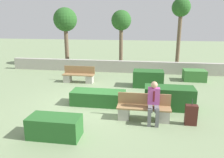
% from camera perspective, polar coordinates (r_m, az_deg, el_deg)
% --- Properties ---
extents(ground_plane, '(60.00, 60.00, 0.00)m').
position_cam_1_polar(ground_plane, '(8.86, -4.18, -6.31)').
color(ground_plane, gray).
extents(perimeter_wall, '(13.97, 0.30, 0.75)m').
position_cam_1_polar(perimeter_wall, '(14.08, 0.93, 3.32)').
color(perimeter_wall, '#ADA89E').
rests_on(perimeter_wall, ground_plane).
extents(bench_front, '(1.77, 0.48, 0.85)m').
position_cam_1_polar(bench_front, '(7.41, 8.25, -8.08)').
color(bench_front, '#937047').
rests_on(bench_front, ground_plane).
extents(bench_left_side, '(1.69, 0.49, 0.85)m').
position_cam_1_polar(bench_left_side, '(11.84, -8.71, 0.66)').
color(bench_left_side, '#937047').
rests_on(bench_left_side, ground_plane).
extents(person_seated_man, '(0.38, 0.64, 1.34)m').
position_cam_1_polar(person_seated_man, '(7.14, 10.82, -5.52)').
color(person_seated_man, slate).
rests_on(person_seated_man, ground_plane).
extents(hedge_block_near_left, '(1.18, 0.84, 0.61)m').
position_cam_1_polar(hedge_block_near_left, '(12.86, 20.69, 0.91)').
color(hedge_block_near_left, '#3D7A38').
rests_on(hedge_block_near_left, ground_plane).
extents(hedge_block_near_right, '(2.10, 0.81, 0.55)m').
position_cam_1_polar(hedge_block_near_right, '(8.64, -3.62, -4.90)').
color(hedge_block_near_right, '#286028').
rests_on(hedge_block_near_right, ground_plane).
extents(hedge_block_mid_left, '(1.47, 0.70, 0.62)m').
position_cam_1_polar(hedge_block_mid_left, '(6.51, -14.73, -11.98)').
color(hedge_block_mid_left, '#286028').
rests_on(hedge_block_mid_left, ground_plane).
extents(hedge_block_mid_right, '(1.48, 0.86, 0.82)m').
position_cam_1_polar(hedge_block_mid_right, '(11.08, 9.42, 0.11)').
color(hedge_block_mid_right, '#235623').
rests_on(hedge_block_mid_right, ground_plane).
extents(hedge_block_far_left, '(1.82, 0.80, 0.83)m').
position_cam_1_polar(hedge_block_far_left, '(8.48, 14.67, -4.76)').
color(hedge_block_far_left, '#235623').
rests_on(hedge_block_far_left, ground_plane).
extents(suitcase, '(0.37, 0.21, 0.86)m').
position_cam_1_polar(suitcase, '(7.41, 19.94, -8.82)').
color(suitcase, '#471E19').
rests_on(suitcase, ground_plane).
extents(tree_leftmost, '(1.68, 1.68, 4.15)m').
position_cam_1_polar(tree_leftmost, '(16.53, -12.11, 14.66)').
color(tree_leftmost, brown).
rests_on(tree_leftmost, ground_plane).
extents(tree_center_left, '(1.32, 1.32, 3.91)m').
position_cam_1_polar(tree_center_left, '(14.97, 2.43, 14.59)').
color(tree_center_left, brown).
rests_on(tree_center_left, ground_plane).
extents(tree_center_right, '(1.22, 1.22, 4.69)m').
position_cam_1_polar(tree_center_right, '(15.74, 17.55, 16.51)').
color(tree_center_right, brown).
rests_on(tree_center_right, ground_plane).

